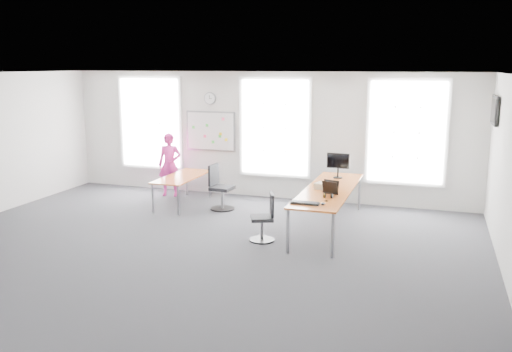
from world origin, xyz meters
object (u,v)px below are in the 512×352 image
(headphones, at_px, (328,196))
(chair_left, at_px, (220,190))
(keyboard, at_px, (305,203))
(monitor, at_px, (338,163))
(person, at_px, (170,165))
(desk_right, at_px, (329,191))
(desk_left, at_px, (182,178))
(chair_right, at_px, (265,220))

(headphones, bearing_deg, chair_left, 168.32)
(keyboard, distance_m, monitor, 2.36)
(chair_left, distance_m, keyboard, 3.15)
(chair_left, height_order, keyboard, chair_left)
(chair_left, height_order, person, person)
(desk_right, distance_m, keyboard, 1.30)
(desk_left, bearing_deg, chair_right, -36.61)
(desk_right, height_order, desk_left, desk_right)
(chair_right, bearing_deg, monitor, 133.78)
(desk_right, xyz_separation_m, keyboard, (-0.17, -1.28, 0.06))
(person, distance_m, headphones, 4.88)
(desk_right, relative_size, chair_left, 3.30)
(keyboard, xyz_separation_m, monitor, (0.15, 2.33, 0.31))
(headphones, bearing_deg, desk_left, 173.40)
(headphones, bearing_deg, desk_right, 116.45)
(monitor, bearing_deg, headphones, -82.47)
(desk_left, height_order, chair_right, chair_right)
(person, distance_m, monitor, 4.22)
(desk_left, bearing_deg, monitor, 3.38)
(desk_right, xyz_separation_m, person, (-4.20, 1.52, 0.02))
(desk_right, height_order, monitor, monitor)
(keyboard, bearing_deg, chair_right, 163.12)
(desk_left, bearing_deg, headphones, -23.45)
(person, height_order, headphones, person)
(headphones, distance_m, monitor, 1.82)
(desk_right, xyz_separation_m, desk_left, (-3.53, 0.84, -0.14))
(desk_left, bearing_deg, person, 134.58)
(headphones, height_order, monitor, monitor)
(monitor, bearing_deg, keyboard, -90.67)
(desk_left, distance_m, keyboard, 3.99)
(chair_right, relative_size, person, 0.57)
(chair_left, bearing_deg, person, 68.88)
(monitor, bearing_deg, desk_left, -173.56)
(desk_left, height_order, chair_left, chair_left)
(desk_left, height_order, headphones, headphones)
(chair_right, xyz_separation_m, keyboard, (0.79, -0.21, 0.43))
(person, relative_size, headphones, 9.38)
(keyboard, bearing_deg, desk_left, 145.93)
(desk_right, xyz_separation_m, monitor, (-0.01, 1.05, 0.37))
(chair_left, distance_m, monitor, 2.66)
(desk_right, bearing_deg, monitor, 90.80)
(keyboard, height_order, headphones, headphones)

